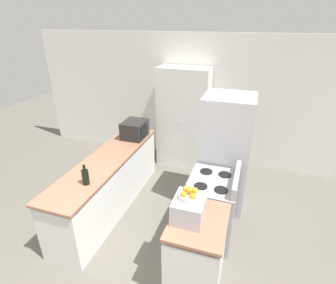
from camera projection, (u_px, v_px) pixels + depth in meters
The scene contains 10 objects.
wall_back at pixel (192, 100), 5.40m from camera, with size 7.00×0.06×2.60m.
counter_left at pixel (109, 183), 4.19m from camera, with size 0.60×2.55×0.89m.
counter_right at pixel (197, 252), 2.96m from camera, with size 0.60×0.77×0.89m.
pantry_cabinet at pixel (183, 118), 5.29m from camera, with size 0.99×0.54×2.01m.
stove at pixel (211, 207), 3.62m from camera, with size 0.66×0.77×1.05m.
refrigerator at pixel (225, 153), 4.09m from camera, with size 0.76×0.73×1.84m.
microwave at pixel (135, 129), 4.63m from camera, with size 0.38×0.45×0.30m.
wine_bottle at pixel (85, 177), 3.32m from camera, with size 0.09×0.09×0.28m.
toaster_oven at pixel (189, 209), 2.74m from camera, with size 0.33×0.37×0.25m.
fruit_bowl at pixel (189, 194), 2.69m from camera, with size 0.23×0.23×0.13m.
Camera 1 is at (1.18, -1.66, 2.82)m, focal length 28.00 mm.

